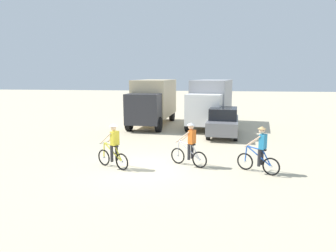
% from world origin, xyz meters
% --- Properties ---
extents(ground_plane, '(120.00, 120.00, 0.00)m').
position_xyz_m(ground_plane, '(0.00, 0.00, 0.00)').
color(ground_plane, beige).
extents(box_truck_tan_camper, '(2.71, 6.86, 3.35)m').
position_xyz_m(box_truck_tan_camper, '(-1.50, 10.66, 1.87)').
color(box_truck_tan_camper, '#CCB78E').
rests_on(box_truck_tan_camper, ground).
extents(box_truck_grey_hauler, '(3.40, 7.04, 3.35)m').
position_xyz_m(box_truck_grey_hauler, '(2.76, 10.75, 1.87)').
color(box_truck_grey_hauler, '#9E9EA3').
rests_on(box_truck_grey_hauler, ground).
extents(sedan_parked, '(2.12, 4.34, 1.76)m').
position_xyz_m(sedan_parked, '(3.51, 7.07, 0.88)').
color(sedan_parked, slate).
rests_on(sedan_parked, ground).
extents(cyclist_orange_shirt, '(1.54, 0.91, 1.82)m').
position_xyz_m(cyclist_orange_shirt, '(-1.11, -0.06, 0.85)').
color(cyclist_orange_shirt, black).
rests_on(cyclist_orange_shirt, ground).
extents(cyclist_cowboy_hat, '(1.56, 0.88, 1.82)m').
position_xyz_m(cyclist_cowboy_hat, '(1.90, 0.64, 0.85)').
color(cyclist_cowboy_hat, black).
rests_on(cyclist_cowboy_hat, ground).
extents(cyclist_near_camera, '(1.49, 0.98, 1.82)m').
position_xyz_m(cyclist_near_camera, '(4.59, 0.13, 0.85)').
color(cyclist_near_camera, black).
rests_on(cyclist_near_camera, ground).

